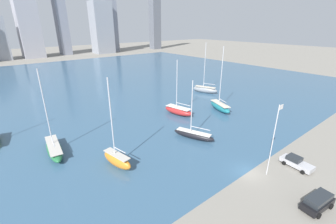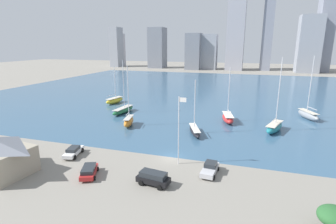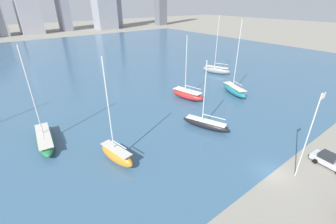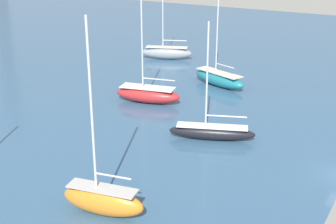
{
  "view_description": "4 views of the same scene",
  "coord_description": "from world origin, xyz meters",
  "px_view_note": "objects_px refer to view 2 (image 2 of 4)",
  "views": [
    {
      "loc": [
        -28.01,
        -14.88,
        21.46
      ],
      "look_at": [
        -2.02,
        17.37,
        5.32
      ],
      "focal_mm": 24.0,
      "sensor_mm": 36.0,
      "label": 1
    },
    {
      "loc": [
        11.94,
        -40.65,
        19.18
      ],
      "look_at": [
        -3.46,
        9.06,
        5.7
      ],
      "focal_mm": 28.0,
      "sensor_mm": 36.0,
      "label": 2
    },
    {
      "loc": [
        -24.55,
        -9.61,
        20.16
      ],
      "look_at": [
        -3.22,
        18.14,
        2.62
      ],
      "focal_mm": 24.0,
      "sensor_mm": 36.0,
      "label": 3
    },
    {
      "loc": [
        -38.12,
        -4.8,
        19.12
      ],
      "look_at": [
        -4.97,
        14.73,
        4.71
      ],
      "focal_mm": 50.0,
      "sensor_mm": 36.0,
      "label": 4
    }
  ],
  "objects_px": {
    "sailboat_yellow": "(115,100)",
    "sailboat_gray": "(308,115)",
    "parked_wagon_red": "(89,171)",
    "sailboat_black": "(195,130)",
    "flag_pole": "(179,128)",
    "parked_pickup_silver": "(210,169)",
    "sailboat_orange": "(129,121)",
    "sailboat_teal": "(274,127)",
    "sailboat_red": "(228,118)",
    "parked_sedan_white": "(73,151)",
    "sailboat_green": "(123,110)",
    "parked_suv_black": "(153,178)"
  },
  "relations": [
    {
      "from": "sailboat_yellow",
      "to": "sailboat_gray",
      "type": "bearing_deg",
      "value": 10.39
    },
    {
      "from": "parked_wagon_red",
      "to": "sailboat_black",
      "type": "bearing_deg",
      "value": 41.63
    },
    {
      "from": "sailboat_gray",
      "to": "sailboat_yellow",
      "type": "height_order",
      "value": "sailboat_gray"
    },
    {
      "from": "sailboat_gray",
      "to": "sailboat_black",
      "type": "bearing_deg",
      "value": -163.81
    },
    {
      "from": "flag_pole",
      "to": "parked_pickup_silver",
      "type": "relative_size",
      "value": 2.29
    },
    {
      "from": "sailboat_black",
      "to": "sailboat_orange",
      "type": "distance_m",
      "value": 16.4
    },
    {
      "from": "sailboat_teal",
      "to": "parked_wagon_red",
      "type": "height_order",
      "value": "sailboat_teal"
    },
    {
      "from": "sailboat_black",
      "to": "sailboat_red",
      "type": "distance_m",
      "value": 13.19
    },
    {
      "from": "sailboat_red",
      "to": "flag_pole",
      "type": "bearing_deg",
      "value": -114.71
    },
    {
      "from": "sailboat_black",
      "to": "sailboat_gray",
      "type": "height_order",
      "value": "sailboat_gray"
    },
    {
      "from": "sailboat_black",
      "to": "parked_sedan_white",
      "type": "xyz_separation_m",
      "value": [
        -18.2,
        -17.78,
        -0.02
      ]
    },
    {
      "from": "sailboat_yellow",
      "to": "sailboat_red",
      "type": "distance_m",
      "value": 39.55
    },
    {
      "from": "sailboat_black",
      "to": "sailboat_orange",
      "type": "bearing_deg",
      "value": 154.89
    },
    {
      "from": "sailboat_gray",
      "to": "sailboat_orange",
      "type": "height_order",
      "value": "sailboat_gray"
    },
    {
      "from": "sailboat_gray",
      "to": "sailboat_orange",
      "type": "bearing_deg",
      "value": -177.3
    },
    {
      "from": "sailboat_black",
      "to": "sailboat_yellow",
      "type": "relative_size",
      "value": 0.99
    },
    {
      "from": "sailboat_green",
      "to": "sailboat_orange",
      "type": "distance_m",
      "value": 12.82
    },
    {
      "from": "flag_pole",
      "to": "sailboat_gray",
      "type": "bearing_deg",
      "value": 54.6
    },
    {
      "from": "sailboat_teal",
      "to": "parked_sedan_white",
      "type": "height_order",
      "value": "sailboat_teal"
    },
    {
      "from": "flag_pole",
      "to": "parked_wagon_red",
      "type": "xyz_separation_m",
      "value": [
        -11.76,
        -8.0,
        -5.33
      ]
    },
    {
      "from": "parked_pickup_silver",
      "to": "sailboat_red",
      "type": "bearing_deg",
      "value": 94.28
    },
    {
      "from": "parked_wagon_red",
      "to": "parked_pickup_silver",
      "type": "distance_m",
      "value": 18.26
    },
    {
      "from": "flag_pole",
      "to": "parked_sedan_white",
      "type": "relative_size",
      "value": 2.13
    },
    {
      "from": "sailboat_green",
      "to": "sailboat_red",
      "type": "distance_m",
      "value": 29.47
    },
    {
      "from": "parked_pickup_silver",
      "to": "flag_pole",
      "type": "bearing_deg",
      "value": 165.62
    },
    {
      "from": "sailboat_gray",
      "to": "sailboat_yellow",
      "type": "distance_m",
      "value": 58.09
    },
    {
      "from": "sailboat_green",
      "to": "sailboat_orange",
      "type": "relative_size",
      "value": 1.03
    },
    {
      "from": "sailboat_gray",
      "to": "sailboat_green",
      "type": "xyz_separation_m",
      "value": [
        -49.52,
        -9.05,
        -0.25
      ]
    },
    {
      "from": "flag_pole",
      "to": "sailboat_red",
      "type": "distance_m",
      "value": 28.12
    },
    {
      "from": "sailboat_orange",
      "to": "sailboat_yellow",
      "type": "xyz_separation_m",
      "value": [
        -15.47,
        21.55,
        -0.22
      ]
    },
    {
      "from": "parked_wagon_red",
      "to": "sailboat_yellow",
      "type": "bearing_deg",
      "value": 91.47
    },
    {
      "from": "sailboat_black",
      "to": "sailboat_red",
      "type": "bearing_deg",
      "value": 40.42
    },
    {
      "from": "sailboat_black",
      "to": "parked_sedan_white",
      "type": "relative_size",
      "value": 2.22
    },
    {
      "from": "parked_pickup_silver",
      "to": "parked_suv_black",
      "type": "distance_m",
      "value": 9.07
    },
    {
      "from": "parked_wagon_red",
      "to": "parked_sedan_white",
      "type": "xyz_separation_m",
      "value": [
        -6.91,
        5.63,
        -0.01
      ]
    },
    {
      "from": "sailboat_red",
      "to": "sailboat_green",
      "type": "bearing_deg",
      "value": 166.96
    },
    {
      "from": "sailboat_teal",
      "to": "sailboat_yellow",
      "type": "bearing_deg",
      "value": -177.65
    },
    {
      "from": "sailboat_black",
      "to": "sailboat_green",
      "type": "relative_size",
      "value": 0.79
    },
    {
      "from": "sailboat_black",
      "to": "parked_pickup_silver",
      "type": "distance_m",
      "value": 18.29
    },
    {
      "from": "parked_pickup_silver",
      "to": "sailboat_yellow",
      "type": "bearing_deg",
      "value": 138.26
    },
    {
      "from": "sailboat_orange",
      "to": "sailboat_yellow",
      "type": "distance_m",
      "value": 26.53
    },
    {
      "from": "sailboat_green",
      "to": "parked_wagon_red",
      "type": "xyz_separation_m",
      "value": [
        12.01,
        -35.18,
        -0.09
      ]
    },
    {
      "from": "sailboat_orange",
      "to": "parked_sedan_white",
      "type": "xyz_separation_m",
      "value": [
        -1.83,
        -18.77,
        -0.42
      ]
    },
    {
      "from": "parked_suv_black",
      "to": "parked_wagon_red",
      "type": "bearing_deg",
      "value": 100.61
    },
    {
      "from": "sailboat_orange",
      "to": "parked_sedan_white",
      "type": "bearing_deg",
      "value": -106.69
    },
    {
      "from": "sailboat_black",
      "to": "parked_wagon_red",
      "type": "xyz_separation_m",
      "value": [
        -11.28,
        -23.41,
        -0.01
      ]
    },
    {
      "from": "sailboat_orange",
      "to": "parked_pickup_silver",
      "type": "relative_size",
      "value": 2.93
    },
    {
      "from": "sailboat_black",
      "to": "parked_sedan_white",
      "type": "distance_m",
      "value": 25.44
    },
    {
      "from": "sailboat_green",
      "to": "parked_suv_black",
      "type": "xyz_separation_m",
      "value": [
        22.08,
        -34.66,
        0.12
      ]
    },
    {
      "from": "parked_suv_black",
      "to": "sailboat_gray",
      "type": "bearing_deg",
      "value": -24.45
    }
  ]
}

